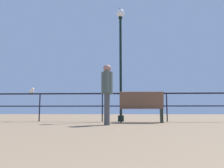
% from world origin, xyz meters
% --- Properties ---
extents(pier_railing, '(21.23, 0.05, 1.05)m').
position_xyz_m(pier_railing, '(-0.00, 9.60, 0.78)').
color(pier_railing, black).
rests_on(pier_railing, ground_plane).
extents(bench_near_left, '(1.43, 0.63, 1.01)m').
position_xyz_m(bench_near_left, '(0.19, 8.85, 0.55)').
color(bench_near_left, brown).
rests_on(bench_near_left, ground_plane).
extents(lamppost_center, '(0.32, 0.32, 4.48)m').
position_xyz_m(lamppost_center, '(-0.50, 9.75, 2.75)').
color(lamppost_center, black).
rests_on(lamppost_center, ground_plane).
extents(person_by_bench, '(0.32, 0.54, 1.69)m').
position_xyz_m(person_by_bench, '(-0.86, 7.60, 0.97)').
color(person_by_bench, '#44464A').
rests_on(person_by_bench, ground_plane).
extents(seagull_on_rail, '(0.30, 0.37, 0.20)m').
position_xyz_m(seagull_on_rail, '(-3.85, 9.58, 1.14)').
color(seagull_on_rail, white).
rests_on(seagull_on_rail, pier_railing).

